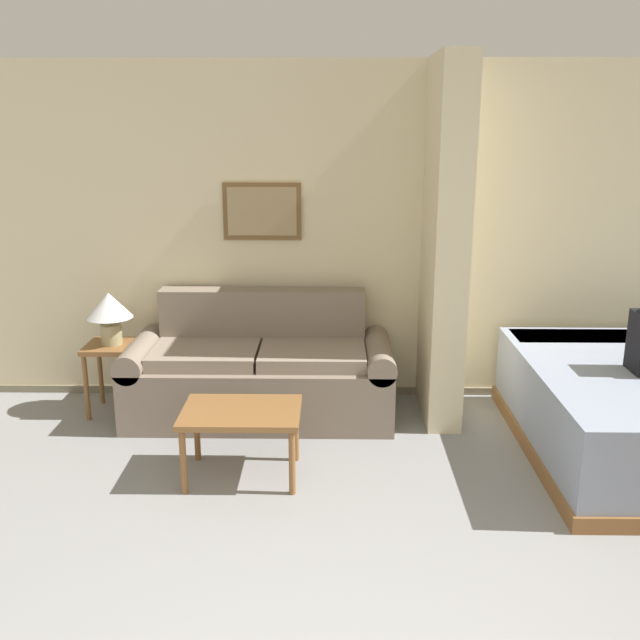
% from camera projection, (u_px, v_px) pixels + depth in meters
% --- Properties ---
extents(wall_back, '(7.40, 0.16, 2.60)m').
position_uv_depth(wall_back, '(347.00, 235.00, 5.55)').
color(wall_back, beige).
rests_on(wall_back, ground_plane).
extents(wall_partition_pillar, '(0.24, 0.78, 2.60)m').
position_uv_depth(wall_partition_pillar, '(445.00, 244.00, 5.11)').
color(wall_partition_pillar, beige).
rests_on(wall_partition_pillar, ground_plane).
extents(couch, '(1.98, 0.84, 0.91)m').
position_uv_depth(couch, '(260.00, 372.00, 5.36)').
color(couch, gray).
rests_on(couch, ground_plane).
extents(coffee_table, '(0.73, 0.52, 0.45)m').
position_uv_depth(coffee_table, '(241.00, 418.00, 4.38)').
color(coffee_table, brown).
rests_on(coffee_table, ground_plane).
extents(side_table, '(0.39, 0.39, 0.54)m').
position_uv_depth(side_table, '(113.00, 357.00, 5.37)').
color(side_table, brown).
rests_on(side_table, ground_plane).
extents(table_lamp, '(0.34, 0.34, 0.40)m').
position_uv_depth(table_lamp, '(109.00, 310.00, 5.27)').
color(table_lamp, tan).
rests_on(table_lamp, side_table).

